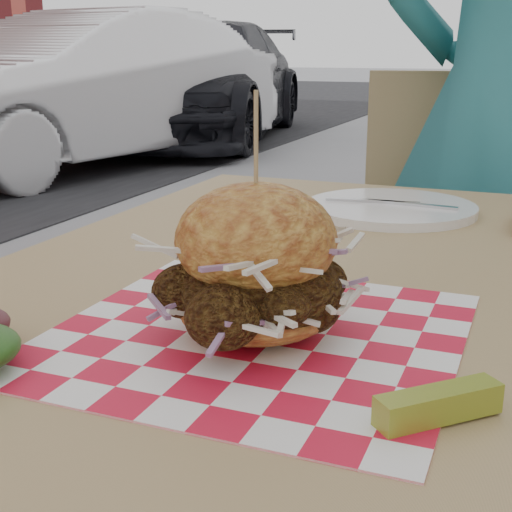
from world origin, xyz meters
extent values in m
imported|color=teal|center=(0.06, 0.82, 0.87)|extent=(0.75, 0.64, 1.75)
imported|color=silver|center=(-3.60, 4.39, 0.67)|extent=(2.25, 4.27, 1.34)
imported|color=black|center=(-3.60, 6.70, 0.66)|extent=(2.69, 4.85, 1.33)
cube|color=tan|center=(-0.08, -0.14, 0.73)|extent=(0.80, 1.20, 0.04)
cylinder|color=#333338|center=(-0.42, 0.40, 0.35)|extent=(0.05, 0.05, 0.71)
cube|color=tan|center=(-0.08, 0.77, 0.45)|extent=(0.47, 0.47, 0.04)
cube|color=tan|center=(-0.11, 0.97, 0.70)|extent=(0.42, 0.10, 0.50)
cylinder|color=#333338|center=(-0.23, 0.57, 0.21)|extent=(0.03, 0.03, 0.43)
cylinder|color=#333338|center=(0.12, 0.62, 0.21)|extent=(0.03, 0.03, 0.43)
cylinder|color=#333338|center=(-0.28, 0.93, 0.21)|extent=(0.03, 0.03, 0.43)
cylinder|color=#333338|center=(0.07, 0.98, 0.21)|extent=(0.03, 0.03, 0.43)
cube|color=red|center=(-0.09, -0.33, 0.75)|extent=(0.36, 0.36, 0.00)
ellipsoid|color=gold|center=(-0.09, -0.33, 0.78)|extent=(0.14, 0.14, 0.05)
ellipsoid|color=brown|center=(-0.09, -0.33, 0.80)|extent=(0.16, 0.14, 0.08)
ellipsoid|color=gold|center=(-0.09, -0.33, 0.84)|extent=(0.14, 0.14, 0.10)
cylinder|color=tan|center=(-0.09, -0.33, 0.91)|extent=(0.00, 0.00, 0.11)
cube|color=olive|center=(0.09, -0.42, 0.76)|extent=(0.08, 0.08, 0.02)
cylinder|color=white|center=(-0.08, 0.23, 0.76)|extent=(0.27, 0.27, 0.01)
cube|color=silver|center=(-0.11, 0.23, 0.77)|extent=(0.15, 0.03, 0.00)
cube|color=silver|center=(-0.05, 0.23, 0.77)|extent=(0.15, 0.03, 0.00)
camera|label=1|loc=(0.14, -0.89, 1.00)|focal=50.00mm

